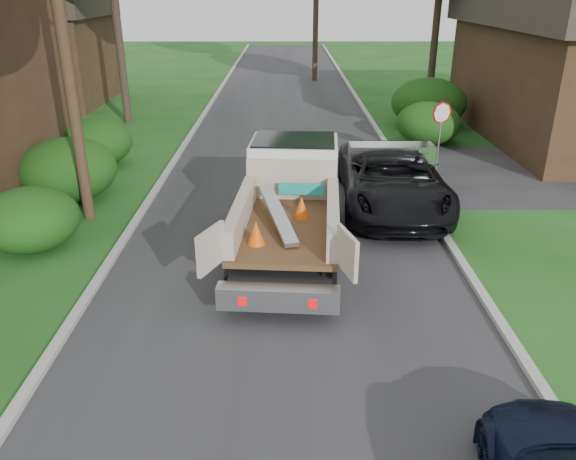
% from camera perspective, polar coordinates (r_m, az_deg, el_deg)
% --- Properties ---
extents(ground, '(120.00, 120.00, 0.00)m').
position_cam_1_polar(ground, '(11.29, -0.26, -8.29)').
color(ground, '#194914').
rests_on(ground, ground).
extents(road, '(8.00, 90.00, 0.02)m').
position_cam_1_polar(road, '(20.48, -0.25, 6.63)').
color(road, '#28282B').
rests_on(road, ground).
extents(curb_left, '(0.20, 90.00, 0.12)m').
position_cam_1_polar(curb_left, '(20.87, -11.66, 6.63)').
color(curb_left, '#9E9E99').
rests_on(curb_left, ground).
extents(curb_right, '(0.20, 90.00, 0.12)m').
position_cam_1_polar(curb_right, '(20.87, 11.16, 6.66)').
color(curb_right, '#9E9E99').
rests_on(curb_right, ground).
extents(stop_sign, '(0.71, 0.32, 2.48)m').
position_cam_1_polar(stop_sign, '(19.75, 15.27, 10.50)').
color(stop_sign, slate).
rests_on(stop_sign, ground).
extents(utility_pole, '(2.42, 1.25, 10.00)m').
position_cam_1_polar(utility_pole, '(15.60, -22.11, 19.06)').
color(utility_pole, '#382619').
rests_on(utility_pole, ground).
extents(house_left_far, '(7.56, 7.56, 6.00)m').
position_cam_1_polar(house_left_far, '(34.49, -24.38, 16.72)').
color(house_left_far, '#372416').
rests_on(house_left_far, ground).
extents(hedge_left_a, '(2.34, 2.34, 1.53)m').
position_cam_1_polar(hedge_left_a, '(14.97, -24.73, 0.99)').
color(hedge_left_a, '#13400E').
rests_on(hedge_left_a, ground).
extents(hedge_left_b, '(2.86, 2.86, 1.87)m').
position_cam_1_polar(hedge_left_b, '(18.08, -21.45, 5.75)').
color(hedge_left_b, '#13400E').
rests_on(hedge_left_b, ground).
extents(hedge_left_c, '(2.60, 2.60, 1.70)m').
position_cam_1_polar(hedge_left_c, '(21.37, -19.02, 8.42)').
color(hedge_left_c, '#13400E').
rests_on(hedge_left_c, ground).
extents(hedge_right_a, '(2.60, 2.60, 1.70)m').
position_cam_1_polar(hedge_right_a, '(23.88, 14.05, 10.48)').
color(hedge_right_a, '#13400E').
rests_on(hedge_right_a, ground).
extents(hedge_right_b, '(3.38, 3.38, 2.21)m').
position_cam_1_polar(hedge_right_b, '(26.85, 14.10, 12.43)').
color(hedge_right_b, '#13400E').
rests_on(hedge_right_b, ground).
extents(flatbed_truck, '(3.02, 6.37, 2.35)m').
position_cam_1_polar(flatbed_truck, '(13.85, 0.32, 3.79)').
color(flatbed_truck, black).
rests_on(flatbed_truck, ground).
extents(black_pickup, '(3.10, 6.30, 1.72)m').
position_cam_1_polar(black_pickup, '(16.53, 10.53, 5.17)').
color(black_pickup, black).
rests_on(black_pickup, ground).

